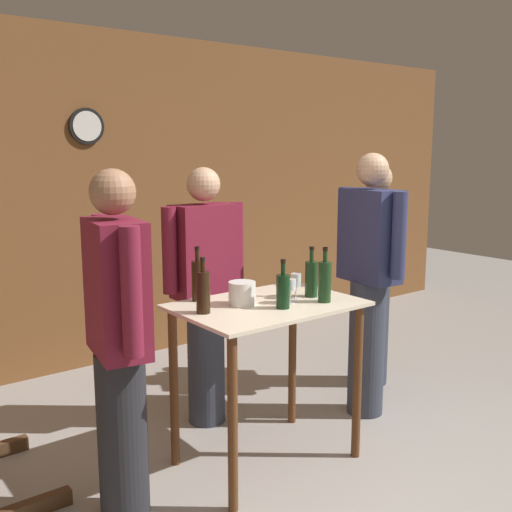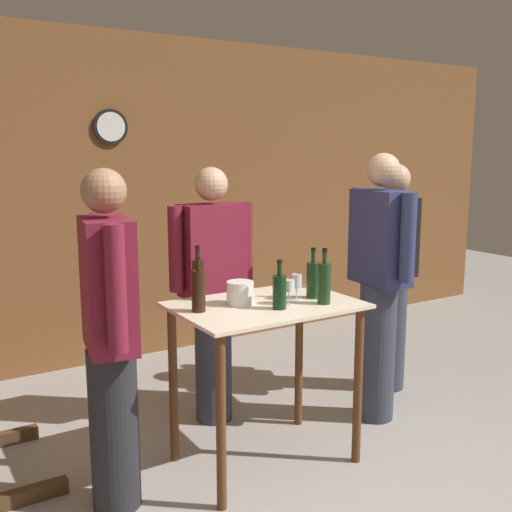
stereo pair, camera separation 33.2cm
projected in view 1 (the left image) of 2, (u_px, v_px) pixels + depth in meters
back_wall at (112, 201)px, 4.90m from camera, size 8.40×0.08×2.70m
tasting_table at (267, 337)px, 3.33m from camera, size 1.00×0.68×0.93m
wine_bottle_far_left at (203, 291)px, 3.08m from camera, size 0.07×0.07×0.29m
wine_bottle_left at (198, 279)px, 3.33m from camera, size 0.07×0.07×0.31m
wine_bottle_center at (283, 290)px, 3.17m from camera, size 0.07×0.07×0.27m
wine_bottle_right at (325, 281)px, 3.30m from camera, size 0.07×0.07×0.31m
wine_bottle_far_right at (311, 278)px, 3.42m from camera, size 0.07×0.07×0.29m
wine_glass_near_left at (290, 286)px, 3.27m from camera, size 0.06×0.06×0.14m
wine_glass_near_center at (296, 281)px, 3.39m from camera, size 0.06×0.06×0.14m
ice_bucket at (242, 293)px, 3.25m from camera, size 0.15×0.15×0.13m
person_host at (205, 291)px, 3.80m from camera, size 0.59×0.24×1.66m
person_visitor_with_scarf at (375, 270)px, 4.46m from camera, size 0.34×0.56×1.67m
person_visitor_bearded at (119, 339)px, 2.80m from camera, size 0.29×0.58×1.68m
person_visitor_near_door at (369, 279)px, 3.92m from camera, size 0.25×0.59×1.75m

